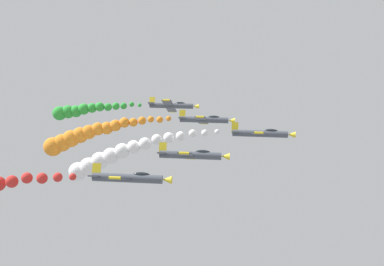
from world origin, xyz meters
TOP-DOWN VIEW (x-y plane):
  - airplane_lead at (-0.11, 11.36)m, footprint 9.09×10.35m
  - smoke_trail_lead at (-0.01, -14.21)m, footprint 3.30×26.35m
  - airplane_left_inner at (-9.41, 1.45)m, footprint 8.92×10.35m
  - smoke_trail_left_inner at (-7.37, -21.85)m, footprint 5.54×23.88m
  - airplane_right_inner at (10.12, 0.99)m, footprint 8.82×10.35m
  - airplane_left_outer at (-18.94, -6.08)m, footprint 8.54×10.35m
  - smoke_trail_left_outer at (-17.94, -25.63)m, footprint 3.72×18.65m
  - airplane_right_outer at (19.62, -6.04)m, footprint 8.85×10.35m

SIDE VIEW (x-z plane):
  - smoke_trail_lead at x=-0.01m, z-range 63.23..73.31m
  - smoke_trail_left_inner at x=-7.37m, z-range 65.75..73.29m
  - smoke_trail_left_outer at x=-17.94m, z-range 69.77..73.69m
  - airplane_left_inner at x=-9.41m, z-range 70.86..74.98m
  - airplane_left_outer at x=-18.94m, z-range 70.56..75.50m
  - airplane_right_inner at x=10.12m, z-range 70.91..75.26m
  - airplane_right_outer at x=19.62m, z-range 71.05..75.34m
  - airplane_lead at x=-0.11m, z-range 71.64..75.31m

